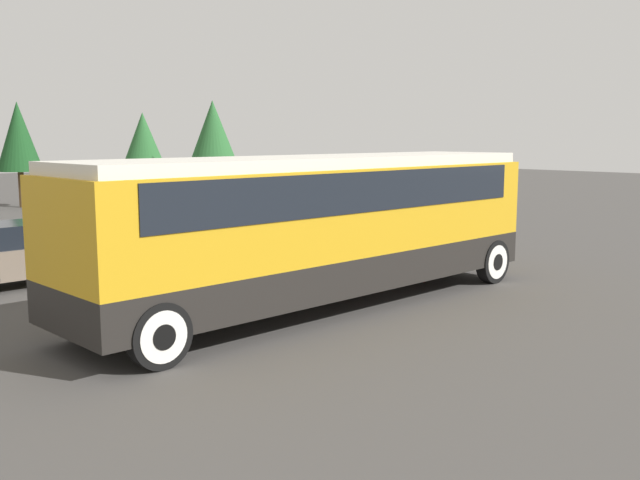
# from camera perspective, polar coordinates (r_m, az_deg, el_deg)

# --- Properties ---
(ground_plane) EXTENTS (120.00, 120.00, 0.00)m
(ground_plane) POSITION_cam_1_polar(r_m,az_deg,el_deg) (14.99, -0.00, -5.35)
(ground_plane) COLOR #423F3D
(tour_bus) EXTENTS (11.17, 2.65, 3.14)m
(tour_bus) POSITION_cam_1_polar(r_m,az_deg,el_deg) (14.72, 0.27, 1.89)
(tour_bus) COLOR black
(tour_bus) RESTS_ON ground_plane
(parked_car_near) EXTENTS (4.63, 1.94, 1.50)m
(parked_car_near) POSITION_cam_1_polar(r_m,az_deg,el_deg) (21.74, -1.87, 0.93)
(parked_car_near) COLOR maroon
(parked_car_near) RESTS_ON ground_plane
(parked_car_mid) EXTENTS (4.28, 1.79, 1.50)m
(parked_car_mid) POSITION_cam_1_polar(r_m,az_deg,el_deg) (18.70, -21.60, -0.87)
(parked_car_mid) COLOR #7A6B5B
(parked_car_mid) RESTS_ON ground_plane
(tree_left) EXTENTS (2.46, 2.46, 5.27)m
(tree_left) POSITION_cam_1_polar(r_m,az_deg,el_deg) (35.55, -8.56, 8.39)
(tree_left) COLOR brown
(tree_left) RESTS_ON ground_plane
(tree_center) EXTENTS (2.20, 2.20, 5.24)m
(tree_center) POSITION_cam_1_polar(r_m,az_deg,el_deg) (38.67, -22.98, 7.60)
(tree_center) COLOR brown
(tree_center) RESTS_ON ground_plane
(tree_right) EXTENTS (2.44, 2.44, 4.76)m
(tree_right) POSITION_cam_1_polar(r_m,az_deg,el_deg) (38.17, -13.96, 7.53)
(tree_right) COLOR brown
(tree_right) RESTS_ON ground_plane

